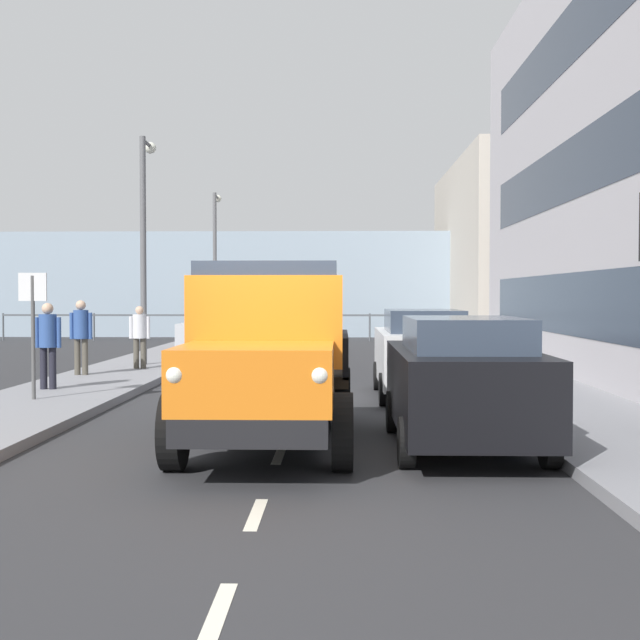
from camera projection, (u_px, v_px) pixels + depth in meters
ground_plane at (307, 384)px, 18.66m from camera, size 80.00×80.00×0.00m
sidewalk_left at (512, 382)px, 18.54m from camera, size 2.56×35.92×0.15m
sidewalk_right at (104, 380)px, 18.78m from camera, size 2.56×35.92×0.15m
road_centreline_markings at (306, 386)px, 18.24m from camera, size 0.12×32.87×0.01m
building_far_block at (527, 252)px, 38.17m from camera, size 6.81×14.73×7.96m
sea_horizon at (325, 284)px, 39.53m from camera, size 80.00×0.80×5.00m
seawall_railing at (323, 320)px, 35.98m from camera, size 28.08×0.08×1.20m
truck_vintage_orange at (268, 359)px, 10.78m from camera, size 2.17×5.64×2.43m
car_black_kerbside_near at (463, 380)px, 10.84m from camera, size 1.83×4.10×1.72m
car_white_kerbside_1 at (422, 352)px, 16.24m from camera, size 1.79×4.04×1.72m
car_silver_oppositeside_0 at (224, 336)px, 22.27m from camera, size 1.87×4.33×1.72m
car_maroon_oppositeside_1 at (251, 327)px, 28.96m from camera, size 1.93×4.63×1.72m
pedestrian_couple_a at (48, 338)px, 16.38m from camera, size 0.53×0.34×1.70m
pedestrian_by_lamp at (81, 331)px, 19.30m from camera, size 0.53×0.34×1.73m
pedestrian_strolling at (140, 332)px, 20.96m from camera, size 0.53×0.34×1.57m
lamp_post_promenade at (145, 228)px, 22.30m from camera, size 0.32×1.14×6.07m
lamp_post_far at (215, 251)px, 35.24m from camera, size 0.32×1.14×6.16m
street_sign at (33, 313)px, 14.78m from camera, size 0.50×0.07×2.25m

